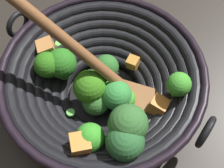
# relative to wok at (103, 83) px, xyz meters

# --- Properties ---
(ground_plane) EXTENTS (4.00, 4.00, 0.00)m
(ground_plane) POSITION_rel_wok_xyz_m (0.00, 0.00, -0.06)
(ground_plane) COLOR #28231E
(wok) EXTENTS (0.35, 0.37, 0.27)m
(wok) POSITION_rel_wok_xyz_m (0.00, 0.00, 0.00)
(wok) COLOR black
(wok) RESTS_ON ground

